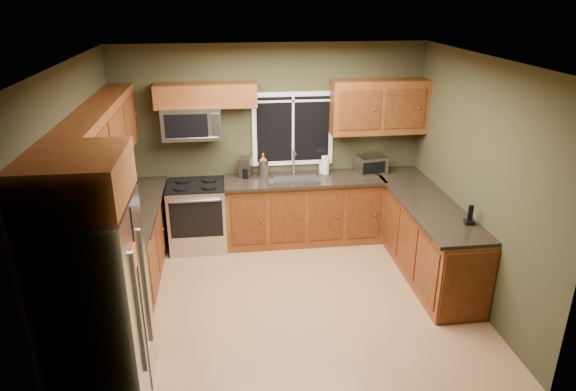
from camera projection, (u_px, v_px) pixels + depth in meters
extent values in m
plane|color=#976942|center=(288.00, 299.00, 5.93)|extent=(4.20, 4.20, 0.00)
plane|color=white|center=(287.00, 60.00, 4.93)|extent=(4.20, 4.20, 0.00)
plane|color=#33311D|center=(271.00, 144.00, 7.09)|extent=(4.20, 0.00, 4.20)
plane|color=#33311D|center=(318.00, 278.00, 3.77)|extent=(4.20, 0.00, 4.20)
plane|color=#33311D|center=(82.00, 200.00, 5.18)|extent=(0.00, 3.60, 3.60)
plane|color=#33311D|center=(475.00, 182.00, 5.67)|extent=(0.00, 3.60, 3.60)
cube|color=white|center=(293.00, 129.00, 7.03)|extent=(1.12, 0.03, 1.02)
cube|color=black|center=(293.00, 129.00, 7.02)|extent=(1.00, 0.01, 0.90)
cube|color=white|center=(293.00, 129.00, 7.02)|extent=(0.03, 0.01, 0.90)
cube|color=white|center=(293.00, 101.00, 6.88)|extent=(1.00, 0.01, 0.03)
cube|color=brown|center=(130.00, 254.00, 5.99)|extent=(0.60, 2.65, 0.90)
cube|color=black|center=(127.00, 218.00, 5.82)|extent=(0.65, 2.65, 0.04)
cube|color=brown|center=(303.00, 210.00, 7.19)|extent=(2.17, 0.60, 0.90)
cube|color=black|center=(304.00, 180.00, 7.00)|extent=(2.17, 0.65, 0.04)
cube|color=brown|center=(423.00, 235.00, 6.48)|extent=(0.60, 2.50, 0.90)
cube|color=#52260E|center=(468.00, 288.00, 5.32)|extent=(0.56, 0.02, 0.82)
cube|color=black|center=(425.00, 200.00, 6.30)|extent=(0.65, 2.50, 0.04)
cube|color=brown|center=(102.00, 138.00, 5.45)|extent=(0.33, 2.65, 0.72)
cube|color=brown|center=(206.00, 95.00, 6.57)|extent=(1.30, 0.33, 0.30)
cube|color=brown|center=(379.00, 107.00, 6.91)|extent=(1.30, 0.33, 0.72)
cube|color=brown|center=(75.00, 179.00, 3.78)|extent=(0.72, 0.90, 0.38)
cube|color=#B7B7BC|center=(97.00, 308.00, 4.20)|extent=(0.72, 0.90, 1.80)
cube|color=slate|center=(139.00, 314.00, 4.04)|extent=(0.03, 0.04, 1.10)
cube|color=slate|center=(145.00, 287.00, 4.41)|extent=(0.03, 0.04, 1.10)
cube|color=black|center=(142.00, 305.00, 4.24)|extent=(0.01, 0.02, 1.78)
cube|color=orange|center=(134.00, 257.00, 3.96)|extent=(0.01, 0.14, 0.20)
cube|color=#B7B7BC|center=(198.00, 216.00, 7.00)|extent=(0.76, 0.65, 0.90)
cube|color=black|center=(196.00, 185.00, 6.83)|extent=(0.76, 0.64, 0.03)
cube|color=black|center=(196.00, 220.00, 6.66)|extent=(0.68, 0.02, 0.50)
cylinder|color=slate|center=(195.00, 201.00, 6.54)|extent=(0.64, 0.04, 0.04)
cylinder|color=black|center=(181.00, 188.00, 6.67)|extent=(0.20, 0.20, 0.01)
cylinder|color=black|center=(209.00, 187.00, 6.71)|extent=(0.20, 0.20, 0.01)
cylinder|color=black|center=(182.00, 181.00, 6.93)|extent=(0.20, 0.20, 0.01)
cylinder|color=black|center=(209.00, 179.00, 6.97)|extent=(0.20, 0.20, 0.01)
cube|color=#B7B7BC|center=(192.00, 122.00, 6.65)|extent=(0.76, 0.38, 0.42)
cube|color=black|center=(186.00, 126.00, 6.46)|extent=(0.54, 0.01, 0.30)
cube|color=slate|center=(216.00, 125.00, 6.50)|extent=(0.10, 0.01, 0.30)
cylinder|color=slate|center=(192.00, 138.00, 6.51)|extent=(0.66, 0.02, 0.02)
cube|color=slate|center=(296.00, 179.00, 6.98)|extent=(0.60, 0.42, 0.02)
cylinder|color=#B7B7BC|center=(294.00, 162.00, 7.10)|extent=(0.03, 0.03, 0.34)
cylinder|color=#B7B7BC|center=(295.00, 153.00, 6.97)|extent=(0.03, 0.18, 0.03)
cube|color=#B7B7BC|center=(371.00, 164.00, 7.15)|extent=(0.44, 0.36, 0.24)
cube|color=black|center=(374.00, 168.00, 7.01)|extent=(0.33, 0.07, 0.17)
cube|color=slate|center=(246.00, 167.00, 7.01)|extent=(0.20, 0.23, 0.27)
cylinder|color=black|center=(246.00, 173.00, 6.97)|extent=(0.12, 0.12, 0.14)
cylinder|color=#B7B7BC|center=(264.00, 170.00, 7.00)|extent=(0.15, 0.15, 0.20)
cone|color=black|center=(263.00, 161.00, 6.96)|extent=(0.10, 0.10, 0.06)
cylinder|color=white|center=(325.00, 165.00, 7.12)|extent=(0.14, 0.14, 0.25)
cylinder|color=slate|center=(325.00, 156.00, 7.07)|extent=(0.02, 0.02, 0.04)
imported|color=orange|center=(263.00, 164.00, 7.08)|extent=(0.14, 0.14, 0.30)
imported|color=white|center=(322.00, 167.00, 7.17)|extent=(0.08, 0.08, 0.17)
cube|color=black|center=(469.00, 222.00, 5.61)|extent=(0.11, 0.11, 0.04)
cube|color=black|center=(470.00, 213.00, 5.57)|extent=(0.05, 0.04, 0.18)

